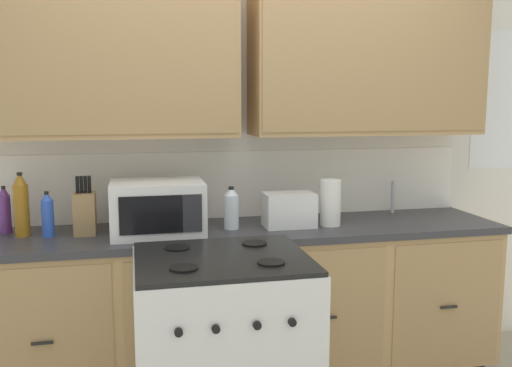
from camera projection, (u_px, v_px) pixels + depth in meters
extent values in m
cube|color=white|center=(238.00, 171.00, 3.36)|extent=(4.03, 0.05, 2.38)
cube|color=white|center=(239.00, 184.00, 3.34)|extent=(2.83, 0.01, 0.40)
cube|color=tan|center=(107.00, 51.00, 2.91)|extent=(1.37, 0.34, 0.91)
cube|color=#A58052|center=(106.00, 48.00, 2.74)|extent=(1.34, 0.01, 0.86)
cube|color=tan|center=(367.00, 56.00, 3.23)|extent=(1.37, 0.34, 0.91)
cube|color=#A58052|center=(381.00, 53.00, 3.06)|extent=(1.34, 0.01, 0.86)
cube|color=white|center=(502.00, 100.00, 3.65)|extent=(0.44, 0.01, 0.90)
cube|color=tan|center=(249.00, 301.00, 3.14)|extent=(2.83, 0.60, 0.77)
cube|color=#A88354|center=(43.00, 341.00, 2.62)|extent=(0.65, 0.01, 0.71)
cube|color=black|center=(42.00, 343.00, 2.61)|extent=(0.10, 0.01, 0.01)
cube|color=#A88354|center=(193.00, 328.00, 2.77)|extent=(0.65, 0.01, 0.71)
cube|color=black|center=(193.00, 330.00, 2.76)|extent=(0.10, 0.01, 0.01)
cube|color=#A88354|center=(327.00, 316.00, 2.93)|extent=(0.65, 0.01, 0.71)
cube|color=black|center=(328.00, 318.00, 2.91)|extent=(0.10, 0.01, 0.01)
cube|color=#A88354|center=(448.00, 305.00, 3.08)|extent=(0.65, 0.01, 0.71)
cube|color=black|center=(449.00, 307.00, 3.07)|extent=(0.10, 0.01, 0.01)
cube|color=#333338|center=(249.00, 231.00, 3.08)|extent=(2.86, 0.63, 0.04)
cube|color=#A8AAAF|center=(406.00, 221.00, 3.32)|extent=(0.56, 0.38, 0.02)
cube|color=white|center=(223.00, 360.00, 2.48)|extent=(0.76, 0.66, 0.92)
cube|color=black|center=(222.00, 258.00, 2.42)|extent=(0.74, 0.65, 0.02)
cylinder|color=black|center=(184.00, 268.00, 2.22)|extent=(0.12, 0.12, 0.01)
cylinder|color=black|center=(271.00, 263.00, 2.30)|extent=(0.12, 0.12, 0.01)
cylinder|color=black|center=(177.00, 248.00, 2.53)|extent=(0.12, 0.12, 0.01)
cylinder|color=black|center=(254.00, 244.00, 2.61)|extent=(0.12, 0.12, 0.01)
cylinder|color=black|center=(179.00, 332.00, 2.06)|extent=(0.03, 0.02, 0.03)
cylinder|color=black|center=(216.00, 329.00, 2.09)|extent=(0.03, 0.02, 0.03)
cylinder|color=black|center=(257.00, 325.00, 2.13)|extent=(0.03, 0.02, 0.03)
cylinder|color=black|center=(292.00, 322.00, 2.16)|extent=(0.03, 0.02, 0.03)
cube|color=white|center=(157.00, 208.00, 2.91)|extent=(0.48, 0.36, 0.28)
cube|color=black|center=(151.00, 215.00, 2.72)|extent=(0.31, 0.01, 0.19)
cube|color=#28282D|center=(192.00, 213.00, 2.77)|extent=(0.10, 0.01, 0.19)
cube|color=white|center=(289.00, 210.00, 3.09)|extent=(0.28, 0.18, 0.19)
cube|color=black|center=(280.00, 194.00, 3.07)|extent=(0.02, 0.13, 0.01)
cube|color=black|center=(298.00, 193.00, 3.09)|extent=(0.02, 0.13, 0.01)
cube|color=#9C794E|center=(85.00, 214.00, 2.91)|extent=(0.11, 0.14, 0.22)
cylinder|color=black|center=(77.00, 185.00, 2.87)|extent=(0.02, 0.02, 0.09)
cylinder|color=black|center=(81.00, 185.00, 2.88)|extent=(0.02, 0.02, 0.09)
cylinder|color=black|center=(85.00, 185.00, 2.88)|extent=(0.02, 0.02, 0.09)
cylinder|color=black|center=(89.00, 184.00, 2.89)|extent=(0.02, 0.02, 0.09)
cylinder|color=#B2B5BA|center=(393.00, 197.00, 3.48)|extent=(0.02, 0.02, 0.20)
cylinder|color=white|center=(330.00, 203.00, 3.12)|extent=(0.12, 0.12, 0.26)
cylinder|color=#9E6619|center=(22.00, 211.00, 2.87)|extent=(0.08, 0.08, 0.27)
cone|color=#9E6619|center=(20.00, 179.00, 2.84)|extent=(0.07, 0.07, 0.07)
cylinder|color=black|center=(19.00, 174.00, 2.84)|extent=(0.03, 0.03, 0.02)
cylinder|color=silver|center=(231.00, 212.00, 3.04)|extent=(0.08, 0.08, 0.19)
cone|color=silver|center=(231.00, 191.00, 3.02)|extent=(0.07, 0.07, 0.05)
cylinder|color=black|center=(231.00, 188.00, 3.02)|extent=(0.03, 0.03, 0.02)
cylinder|color=blue|center=(48.00, 219.00, 2.86)|extent=(0.06, 0.06, 0.19)
cone|color=blue|center=(47.00, 196.00, 2.84)|extent=(0.06, 0.06, 0.05)
cylinder|color=black|center=(46.00, 193.00, 2.84)|extent=(0.02, 0.02, 0.02)
cylinder|color=#663384|center=(5.00, 214.00, 2.94)|extent=(0.06, 0.06, 0.20)
cone|color=#663384|center=(3.00, 191.00, 2.92)|extent=(0.06, 0.06, 0.05)
cylinder|color=black|center=(3.00, 188.00, 2.92)|extent=(0.02, 0.02, 0.02)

